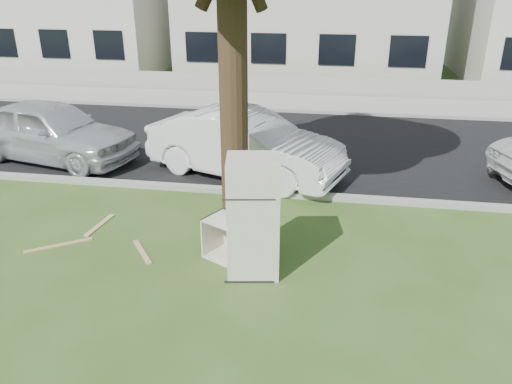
% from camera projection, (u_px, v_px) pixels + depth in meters
% --- Properties ---
extents(ground, '(120.00, 120.00, 0.00)m').
position_uv_depth(ground, '(238.00, 252.00, 8.46)').
color(ground, '#334E1C').
extents(road, '(120.00, 7.00, 0.01)m').
position_uv_depth(road, '(279.00, 144.00, 13.89)').
color(road, black).
rests_on(road, ground).
extents(kerb_near, '(120.00, 0.18, 0.12)m').
position_uv_depth(kerb_near, '(260.00, 195.00, 10.67)').
color(kerb_near, gray).
rests_on(kerb_near, ground).
extents(kerb_far, '(120.00, 0.18, 0.12)m').
position_uv_depth(kerb_far, '(292.00, 113.00, 17.10)').
color(kerb_far, gray).
rests_on(kerb_far, ground).
extents(sidewalk, '(120.00, 2.80, 0.01)m').
position_uv_depth(sidewalk, '(295.00, 103.00, 18.41)').
color(sidewalk, gray).
rests_on(sidewalk, ground).
extents(low_wall, '(120.00, 0.15, 0.70)m').
position_uv_depth(low_wall, '(299.00, 85.00, 19.72)').
color(low_wall, gray).
rests_on(low_wall, ground).
extents(fridge, '(0.89, 0.84, 1.89)m').
position_uv_depth(fridge, '(253.00, 217.00, 7.57)').
color(fridge, beige).
rests_on(fridge, ground).
extents(cabinet, '(1.05, 0.91, 0.70)m').
position_uv_depth(cabinet, '(233.00, 240.00, 8.13)').
color(cabinet, white).
rests_on(cabinet, ground).
extents(plank_a, '(0.99, 0.72, 0.02)m').
position_uv_depth(plank_a, '(59.00, 245.00, 8.66)').
color(plank_a, tan).
rests_on(plank_a, ground).
extents(plank_b, '(0.59, 0.76, 0.02)m').
position_uv_depth(plank_b, '(142.00, 252.00, 8.46)').
color(plank_b, tan).
rests_on(plank_b, ground).
extents(plank_c, '(0.21, 0.91, 0.02)m').
position_uv_depth(plank_c, '(100.00, 225.00, 9.36)').
color(plank_c, tan).
rests_on(plank_c, ground).
extents(car_center, '(4.86, 3.03, 1.51)m').
position_uv_depth(car_center, '(245.00, 144.00, 11.44)').
color(car_center, silver).
rests_on(car_center, ground).
extents(car_left, '(4.73, 2.75, 1.51)m').
position_uv_depth(car_left, '(52.00, 131.00, 12.44)').
color(car_left, '#B4B6BB').
rests_on(car_left, ground).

